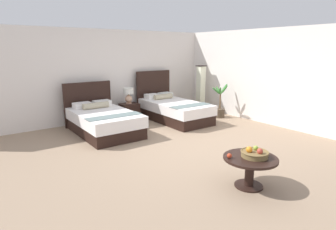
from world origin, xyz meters
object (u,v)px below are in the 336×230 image
object	(u,v)px
nightstand	(129,112)
coffee_table	(250,165)
bed_near_corner	(173,109)
fruit_bowl	(255,153)
loose_apple	(229,156)
table_lamp	(129,94)
floor_lamp_corner	(201,89)
potted_palm	(220,108)
bed_near_window	(103,121)

from	to	relation	value
nightstand	coffee_table	xyz separation A→B (m)	(-0.50, -4.54, 0.09)
bed_near_corner	nightstand	world-z (taller)	bed_near_corner
fruit_bowl	loose_apple	xyz separation A→B (m)	(-0.33, 0.18, -0.02)
table_lamp	coffee_table	world-z (taller)	table_lamp
floor_lamp_corner	bed_near_corner	bearing A→B (deg)	-163.63
table_lamp	potted_palm	bearing A→B (deg)	-28.19
bed_near_window	bed_near_corner	size ratio (longest dim) A/B	0.92
bed_near_window	table_lamp	xyz separation A→B (m)	(1.09, 0.70, 0.45)
bed_near_corner	loose_apple	xyz separation A→B (m)	(-1.81, -3.71, 0.18)
nightstand	table_lamp	xyz separation A→B (m)	(-0.00, 0.02, 0.51)
bed_near_window	nightstand	xyz separation A→B (m)	(1.09, 0.68, -0.06)
bed_near_window	nightstand	world-z (taller)	bed_near_window
bed_near_window	table_lamp	distance (m)	1.37
floor_lamp_corner	potted_palm	size ratio (longest dim) A/B	1.47
bed_near_corner	table_lamp	xyz separation A→B (m)	(-1.03, 0.69, 0.44)
bed_near_window	coffee_table	distance (m)	3.90
bed_near_window	fruit_bowl	distance (m)	3.94
nightstand	loose_apple	world-z (taller)	loose_apple
table_lamp	potted_palm	world-z (taller)	potted_palm
bed_near_corner	coffee_table	size ratio (longest dim) A/B	2.87
nightstand	fruit_bowl	world-z (taller)	fruit_bowl
loose_apple	floor_lamp_corner	size ratio (longest dim) A/B	0.05
fruit_bowl	bed_near_corner	bearing A→B (deg)	69.18
table_lamp	fruit_bowl	distance (m)	4.61
coffee_table	potted_palm	world-z (taller)	potted_palm
fruit_bowl	potted_palm	world-z (taller)	potted_palm
bed_near_corner	fruit_bowl	size ratio (longest dim) A/B	5.61
nightstand	floor_lamp_corner	size ratio (longest dim) A/B	0.33
floor_lamp_corner	loose_apple	bearing A→B (deg)	-128.17
bed_near_window	fruit_bowl	bearing A→B (deg)	-80.56
table_lamp	loose_apple	world-z (taller)	table_lamp
coffee_table	loose_apple	world-z (taller)	loose_apple
nightstand	loose_apple	distance (m)	4.46
fruit_bowl	potted_palm	size ratio (longest dim) A/B	0.40
coffee_table	loose_apple	distance (m)	0.35
bed_near_window	coffee_table	size ratio (longest dim) A/B	2.65
bed_near_corner	fruit_bowl	distance (m)	4.17
floor_lamp_corner	potted_palm	world-z (taller)	floor_lamp_corner
coffee_table	floor_lamp_corner	xyz separation A→B (m)	(2.97, 4.29, 0.40)
bed_near_window	loose_apple	distance (m)	3.72
bed_near_corner	potted_palm	world-z (taller)	bed_near_corner
coffee_table	floor_lamp_corner	size ratio (longest dim) A/B	0.53
fruit_bowl	potted_palm	xyz separation A→B (m)	(2.79, 3.33, -0.22)
loose_apple	floor_lamp_corner	distance (m)	5.26
bed_near_corner	potted_palm	bearing A→B (deg)	-23.23
coffee_table	fruit_bowl	bearing A→B (deg)	-21.85
table_lamp	floor_lamp_corner	xyz separation A→B (m)	(2.47, -0.27, -0.02)
loose_apple	coffee_table	bearing A→B (deg)	-30.25
bed_near_corner	nightstand	distance (m)	1.23
bed_near_window	floor_lamp_corner	bearing A→B (deg)	6.92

